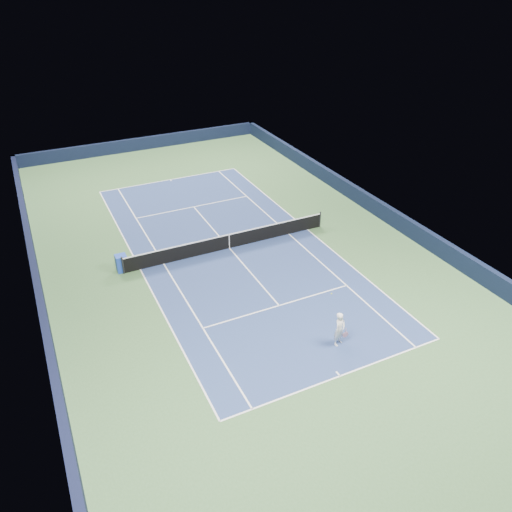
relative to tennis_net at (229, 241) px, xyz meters
name	(u,v)px	position (x,y,z in m)	size (l,w,h in m)	color
ground	(229,248)	(0.00, 0.00, -0.50)	(40.00, 40.00, 0.00)	#385D32
wall_far	(143,143)	(0.00, 19.82, 0.05)	(22.00, 0.35, 1.10)	black
wall_right	(375,206)	(10.82, 0.00, 0.05)	(0.35, 40.00, 1.10)	#101932
wall_left	(38,285)	(-10.82, 0.00, 0.05)	(0.35, 40.00, 1.10)	black
court_surface	(229,248)	(0.00, 0.00, -0.50)	(10.97, 23.77, 0.01)	navy
baseline_far	(170,180)	(0.00, 11.88, -0.50)	(10.97, 0.08, 0.00)	white
baseline_near	(340,376)	(0.00, -11.88, -0.50)	(10.97, 0.08, 0.00)	white
sideline_doubles_right	(307,229)	(5.49, 0.00, -0.50)	(0.08, 23.77, 0.00)	white
sideline_doubles_left	(140,269)	(-5.49, 0.00, -0.50)	(0.08, 23.77, 0.00)	white
sideline_singles_right	(289,234)	(4.12, 0.00, -0.50)	(0.08, 23.77, 0.00)	white
sideline_singles_left	(164,264)	(-4.12, 0.00, -0.50)	(0.08, 23.77, 0.00)	white
service_line_far	(194,207)	(0.00, 6.40, -0.50)	(8.23, 0.08, 0.00)	white
service_line_near	(279,305)	(0.00, -6.40, -0.50)	(8.23, 0.08, 0.00)	white
center_service_line	(229,248)	(0.00, 0.00, -0.50)	(0.08, 12.80, 0.00)	white
center_mark_far	(171,180)	(0.00, 11.73, -0.50)	(0.08, 0.30, 0.00)	white
center_mark_near	(338,374)	(0.00, -11.73, -0.50)	(0.08, 0.30, 0.00)	white
tennis_net	(229,241)	(0.00, 0.00, 0.00)	(12.90, 0.10, 1.07)	black
sponsor_cube	(122,263)	(-6.40, 0.32, -0.01)	(0.63, 0.56, 1.00)	#1D3EAF
tennis_player	(340,329)	(1.08, -10.12, 0.36)	(0.84, 1.35, 2.16)	white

